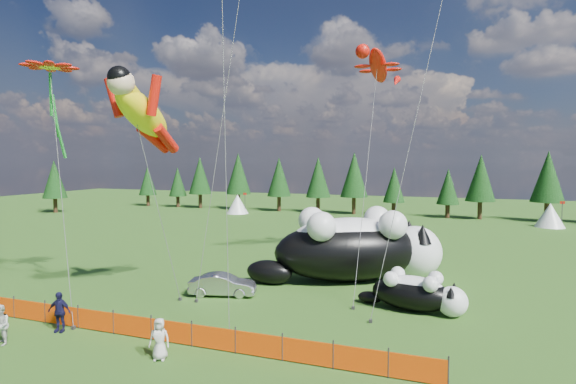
% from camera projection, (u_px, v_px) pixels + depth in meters
% --- Properties ---
extents(ground, '(160.00, 160.00, 0.00)m').
position_uv_depth(ground, '(207.00, 319.00, 21.74)').
color(ground, '#133A0A').
rests_on(ground, ground).
extents(safety_fence, '(22.06, 0.06, 1.10)m').
position_uv_depth(safety_fence, '(171.00, 332.00, 18.89)').
color(safety_fence, '#262626').
rests_on(safety_fence, ground).
extents(tree_line, '(90.00, 4.00, 8.00)m').
position_uv_depth(tree_line, '(367.00, 187.00, 63.72)').
color(tree_line, black).
rests_on(tree_line, ground).
extents(festival_tents, '(50.00, 3.20, 2.80)m').
position_uv_depth(festival_tents, '(449.00, 212.00, 55.50)').
color(festival_tents, white).
rests_on(festival_tents, ground).
extents(cat_large, '(11.84, 8.54, 4.64)m').
position_uv_depth(cat_large, '(357.00, 246.00, 28.76)').
color(cat_large, black).
rests_on(cat_large, ground).
extents(cat_small, '(5.61, 2.66, 2.03)m').
position_uv_depth(cat_small, '(417.00, 292.00, 22.93)').
color(cat_small, black).
rests_on(cat_small, ground).
extents(car, '(3.98, 2.26, 1.24)m').
position_uv_depth(car, '(223.00, 285.00, 25.60)').
color(car, '#BCBBC0').
rests_on(car, ground).
extents(spectator_b, '(0.95, 0.80, 1.68)m').
position_uv_depth(spectator_b, '(0.00, 325.00, 18.68)').
color(spectator_b, beige).
rests_on(spectator_b, ground).
extents(spectator_c, '(1.16, 0.75, 1.82)m').
position_uv_depth(spectator_c, '(59.00, 312.00, 20.14)').
color(spectator_c, '#141335').
rests_on(spectator_c, ground).
extents(spectator_e, '(0.92, 0.74, 1.63)m').
position_uv_depth(spectator_e, '(159.00, 339.00, 17.32)').
color(spectator_e, beige).
rests_on(spectator_e, ground).
extents(superhero_kite, '(5.07, 5.47, 12.56)m').
position_uv_depth(superhero_kite, '(143.00, 113.00, 23.17)').
color(superhero_kite, yellow).
rests_on(superhero_kite, ground).
extents(gecko_kite, '(3.38, 13.40, 17.43)m').
position_uv_depth(gecko_kite, '(378.00, 66.00, 31.81)').
color(gecko_kite, red).
rests_on(gecko_kite, ground).
extents(flower_kite, '(6.27, 5.13, 13.96)m').
position_uv_depth(flower_kite, '(50.00, 70.00, 24.48)').
color(flower_kite, red).
rests_on(flower_kite, ground).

